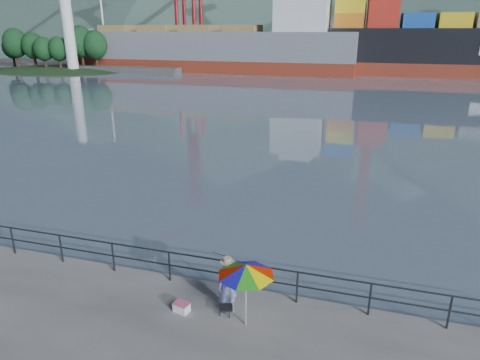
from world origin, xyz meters
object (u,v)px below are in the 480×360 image
beach_umbrella (246,270)px  cooler_bag (182,308)px  bulk_carrier (220,48)px  fisherman (228,287)px

beach_umbrella → cooler_bag: 2.44m
cooler_bag → beach_umbrella: bearing=12.5°
cooler_bag → bulk_carrier: bearing=121.6°
cooler_bag → bulk_carrier: size_ratio=0.01×
fisherman → beach_umbrella: (0.65, -0.47, 0.92)m
cooler_bag → fisherman: bearing=33.1°
fisherman → bulk_carrier: bearing=98.7°
beach_umbrella → bulk_carrier: 74.84m
fisherman → beach_umbrella: size_ratio=0.83×
cooler_bag → bulk_carrier: bulk_carrier is taller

